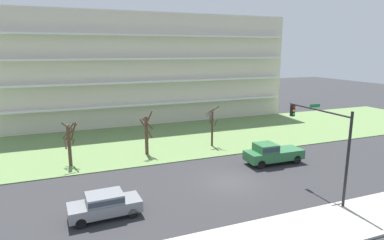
{
  "coord_description": "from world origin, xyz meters",
  "views": [
    {
      "loc": [
        -11.81,
        -21.48,
        10.24
      ],
      "look_at": [
        -0.91,
        6.0,
        3.91
      ],
      "focal_mm": 30.69,
      "sensor_mm": 36.0,
      "label": 1
    }
  ],
  "objects_px": {
    "tree_left": "(147,133)",
    "sedan_gray_near_left": "(105,204)",
    "traffic_signal_mast": "(326,135)",
    "tree_far_left": "(70,142)",
    "pickup_green_center_left": "(272,153)",
    "tree_center": "(212,126)"
  },
  "relations": [
    {
      "from": "sedan_gray_near_left",
      "to": "traffic_signal_mast",
      "type": "distance_m",
      "value": 15.36
    },
    {
      "from": "pickup_green_center_left",
      "to": "traffic_signal_mast",
      "type": "bearing_deg",
      "value": 85.28
    },
    {
      "from": "tree_far_left",
      "to": "pickup_green_center_left",
      "type": "relative_size",
      "value": 0.76
    },
    {
      "from": "sedan_gray_near_left",
      "to": "tree_far_left",
      "type": "bearing_deg",
      "value": 96.49
    },
    {
      "from": "tree_far_left",
      "to": "tree_center",
      "type": "distance_m",
      "value": 14.41
    },
    {
      "from": "tree_center",
      "to": "sedan_gray_near_left",
      "type": "relative_size",
      "value": 0.99
    },
    {
      "from": "sedan_gray_near_left",
      "to": "traffic_signal_mast",
      "type": "bearing_deg",
      "value": -12.32
    },
    {
      "from": "tree_left",
      "to": "pickup_green_center_left",
      "type": "xyz_separation_m",
      "value": [
        9.99,
        -6.7,
        -1.21
      ]
    },
    {
      "from": "sedan_gray_near_left",
      "to": "pickup_green_center_left",
      "type": "distance_m",
      "value": 16.1
    },
    {
      "from": "tree_left",
      "to": "tree_center",
      "type": "xyz_separation_m",
      "value": [
        7.24,
        0.3,
        0.04
      ]
    },
    {
      "from": "sedan_gray_near_left",
      "to": "tree_left",
      "type": "bearing_deg",
      "value": 61.53
    },
    {
      "from": "pickup_green_center_left",
      "to": "traffic_signal_mast",
      "type": "distance_m",
      "value": 7.91
    },
    {
      "from": "tree_far_left",
      "to": "traffic_signal_mast",
      "type": "bearing_deg",
      "value": -38.88
    },
    {
      "from": "tree_far_left",
      "to": "traffic_signal_mast",
      "type": "xyz_separation_m",
      "value": [
        16.39,
        -13.21,
        2.24
      ]
    },
    {
      "from": "tree_far_left",
      "to": "sedan_gray_near_left",
      "type": "xyz_separation_m",
      "value": [
        1.68,
        -10.65,
        -1.38
      ]
    },
    {
      "from": "tree_left",
      "to": "traffic_signal_mast",
      "type": "relative_size",
      "value": 0.68
    },
    {
      "from": "tree_left",
      "to": "sedan_gray_near_left",
      "type": "height_order",
      "value": "tree_left"
    },
    {
      "from": "pickup_green_center_left",
      "to": "tree_far_left",
      "type": "bearing_deg",
      "value": -18.41
    },
    {
      "from": "sedan_gray_near_left",
      "to": "traffic_signal_mast",
      "type": "xyz_separation_m",
      "value": [
        14.71,
        -2.56,
        3.62
      ]
    },
    {
      "from": "tree_left",
      "to": "tree_center",
      "type": "height_order",
      "value": "tree_left"
    },
    {
      "from": "tree_far_left",
      "to": "pickup_green_center_left",
      "type": "height_order",
      "value": "tree_far_left"
    },
    {
      "from": "traffic_signal_mast",
      "to": "sedan_gray_near_left",
      "type": "bearing_deg",
      "value": 170.13
    }
  ]
}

